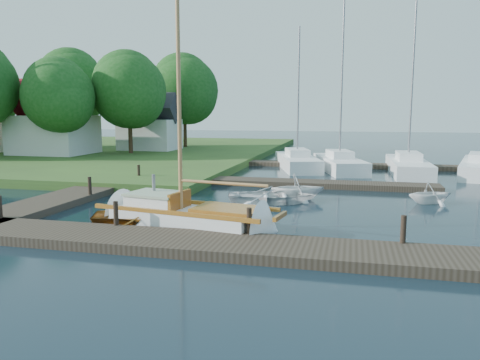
% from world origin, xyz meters
% --- Properties ---
extents(ground, '(160.00, 160.00, 0.00)m').
position_xyz_m(ground, '(0.00, 0.00, 0.00)').
color(ground, black).
rests_on(ground, ground).
extents(near_dock, '(18.00, 2.20, 0.30)m').
position_xyz_m(near_dock, '(0.00, -6.00, 0.15)').
color(near_dock, '#31271D').
rests_on(near_dock, ground).
extents(left_dock, '(2.20, 18.00, 0.30)m').
position_xyz_m(left_dock, '(-8.00, 2.00, 0.15)').
color(left_dock, '#31271D').
rests_on(left_dock, ground).
extents(far_dock, '(14.00, 1.60, 0.30)m').
position_xyz_m(far_dock, '(2.00, 6.50, 0.15)').
color(far_dock, '#31271D').
rests_on(far_dock, ground).
extents(pontoon, '(30.00, 1.60, 0.30)m').
position_xyz_m(pontoon, '(10.00, 16.00, 0.15)').
color(pontoon, '#31271D').
rests_on(pontoon, ground).
extents(shore, '(50.00, 40.00, 0.50)m').
position_xyz_m(shore, '(-28.00, 22.00, 0.25)').
color(shore, '#324C20').
rests_on(shore, ground).
extents(mooring_post_0, '(0.16, 0.16, 0.80)m').
position_xyz_m(mooring_post_0, '(-7.50, -5.00, 0.70)').
color(mooring_post_0, black).
rests_on(mooring_post_0, near_dock).
extents(mooring_post_1, '(0.16, 0.16, 0.80)m').
position_xyz_m(mooring_post_1, '(-3.00, -5.00, 0.70)').
color(mooring_post_1, black).
rests_on(mooring_post_1, near_dock).
extents(mooring_post_2, '(0.16, 0.16, 0.80)m').
position_xyz_m(mooring_post_2, '(1.50, -5.00, 0.70)').
color(mooring_post_2, black).
rests_on(mooring_post_2, near_dock).
extents(mooring_post_3, '(0.16, 0.16, 0.80)m').
position_xyz_m(mooring_post_3, '(6.00, -5.00, 0.70)').
color(mooring_post_3, black).
rests_on(mooring_post_3, near_dock).
extents(mooring_post_4, '(0.16, 0.16, 0.80)m').
position_xyz_m(mooring_post_4, '(-7.00, 0.00, 0.70)').
color(mooring_post_4, black).
rests_on(mooring_post_4, left_dock).
extents(mooring_post_5, '(0.16, 0.16, 0.80)m').
position_xyz_m(mooring_post_5, '(-7.00, 5.00, 0.70)').
color(mooring_post_5, black).
rests_on(mooring_post_5, left_dock).
extents(sailboat, '(7.38, 3.15, 9.83)m').
position_xyz_m(sailboat, '(-0.83, -3.81, 0.34)').
color(sailboat, white).
rests_on(sailboat, ground).
extents(dinghy, '(5.10, 4.36, 0.89)m').
position_xyz_m(dinghy, '(-2.24, -3.55, 0.45)').
color(dinghy, brown).
rests_on(dinghy, ground).
extents(tender_b, '(3.02, 2.81, 1.30)m').
position_xyz_m(tender_b, '(2.11, 2.59, 0.65)').
color(tender_b, white).
rests_on(tender_b, ground).
extents(tender_c, '(4.27, 3.46, 0.78)m').
position_xyz_m(tender_c, '(1.05, 1.51, 0.39)').
color(tender_c, white).
rests_on(tender_c, ground).
extents(tender_d, '(2.61, 2.48, 1.08)m').
position_xyz_m(tender_d, '(7.90, 3.00, 0.54)').
color(tender_d, white).
rests_on(tender_d, ground).
extents(marina_boat_1, '(4.27, 8.14, 9.81)m').
position_xyz_m(marina_boat_1, '(0.69, 14.49, 0.56)').
color(marina_boat_1, white).
rests_on(marina_boat_1, ground).
extents(marina_boat_2, '(4.09, 7.80, 12.61)m').
position_xyz_m(marina_boat_2, '(3.65, 13.85, 0.59)').
color(marina_boat_2, white).
rests_on(marina_boat_2, ground).
extents(marina_boat_3, '(2.30, 8.45, 11.64)m').
position_xyz_m(marina_boat_3, '(8.07, 13.51, 0.57)').
color(marina_boat_3, white).
rests_on(marina_boat_3, ground).
extents(house_a, '(6.30, 5.00, 6.29)m').
position_xyz_m(house_a, '(-20.00, 16.00, 2.96)').
color(house_a, silver).
rests_on(house_a, shore).
extents(house_c, '(5.25, 4.00, 5.28)m').
position_xyz_m(house_c, '(-14.00, 22.00, 2.58)').
color(house_c, silver).
rests_on(house_c, shore).
extents(tree_2, '(5.83, 5.75, 7.82)m').
position_xyz_m(tree_2, '(-18.00, 14.05, 5.25)').
color(tree_2, '#332114').
rests_on(tree_2, shore).
extents(tree_3, '(6.41, 6.38, 8.74)m').
position_xyz_m(tree_3, '(-14.00, 18.05, 5.81)').
color(tree_3, '#332114').
rests_on(tree_3, shore).
extents(tree_4, '(7.01, 7.01, 9.66)m').
position_xyz_m(tree_4, '(-22.00, 22.05, 6.37)').
color(tree_4, '#332114').
rests_on(tree_4, shore).
extents(tree_7, '(6.83, 6.83, 9.38)m').
position_xyz_m(tree_7, '(-12.00, 26.05, 6.20)').
color(tree_7, '#332114').
rests_on(tree_7, shore).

